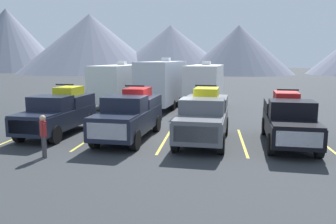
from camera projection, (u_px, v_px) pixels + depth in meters
ground_plane at (166, 139)px, 16.93m from camera, size 240.00×240.00×0.00m
pickup_truck_a at (59, 112)px, 17.90m from camera, size 2.47×5.44×2.56m
pickup_truck_b at (130, 114)px, 16.90m from camera, size 2.51×5.85×2.57m
pickup_truck_c at (204, 116)px, 16.27m from camera, size 2.55×5.61×2.64m
pickup_truck_d at (289, 119)px, 15.81m from camera, size 2.47×5.80×2.47m
lot_stripe_a at (24, 135)px, 17.74m from camera, size 0.12×5.50×0.01m
lot_stripe_b at (93, 137)px, 17.27m from camera, size 0.12×5.50×0.01m
lot_stripe_c at (165, 139)px, 16.79m from camera, size 0.12×5.50×0.01m
lot_stripe_d at (242, 142)px, 16.32m from camera, size 0.12×5.50×0.01m
lot_stripe_e at (324, 144)px, 15.84m from camera, size 0.12×5.50×0.01m
camper_trailer_a at (118, 83)px, 28.13m from camera, size 3.18×8.03×3.64m
camper_trailer_b at (163, 82)px, 26.92m from camera, size 3.14×9.04×3.95m
camper_trailer_c at (205, 84)px, 26.38m from camera, size 2.98×7.30×3.67m
person_a at (43, 133)px, 13.60m from camera, size 0.32×0.32×1.72m
mountain_ridge at (190, 44)px, 88.12m from camera, size 147.42×41.70×17.91m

